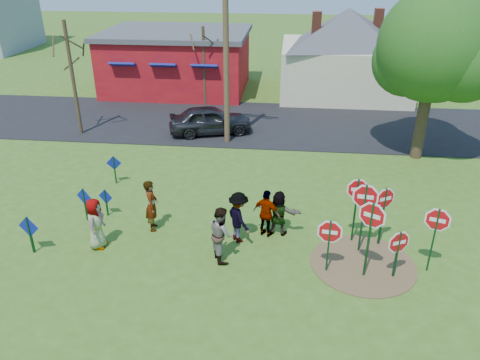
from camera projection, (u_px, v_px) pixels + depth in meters
The scene contains 27 objects.
ground at pixel (222, 238), 15.65m from camera, with size 120.00×120.00×0.00m, color #3A5F1B.
road at pixel (251, 123), 25.88m from camera, with size 120.00×7.50×0.04m, color black.
dirt_patch at pixel (363, 264), 14.33m from camera, with size 3.20×3.20×0.03m, color brown.
red_building at pixel (178, 60), 31.32m from camera, with size 9.40×7.69×3.90m.
cream_house at pixel (345, 49), 29.87m from camera, with size 9.40×9.40×6.50m.
stop_sign_a at pixel (329, 235), 13.50m from camera, with size 0.99×0.13×1.88m.
stop_sign_b at pixel (357, 195), 14.72m from camera, with size 0.94×0.08×2.40m.
stop_sign_c at pixel (371, 223), 13.04m from camera, with size 0.94×0.54×2.60m.
stop_sign_d at pixel (384, 203), 14.62m from camera, with size 0.85×0.48×2.19m.
stop_sign_e at pixel (398, 245), 13.30m from camera, with size 0.87×0.41×1.69m.
stop_sign_f at pixel (437, 225), 13.36m from camera, with size 0.94×0.32×2.26m.
stop_sign_g at pixel (365, 203), 14.20m from camera, with size 1.08×0.15×2.52m.
blue_diamond_a at pixel (29, 231), 14.55m from camera, with size 0.72×0.16×1.31m.
blue_diamond_b at pixel (85, 201), 16.35m from camera, with size 0.61×0.22×1.25m.
blue_diamond_c at pixel (106, 200), 16.68m from camera, with size 0.56×0.18×1.06m.
blue_diamond_d at pixel (114, 167), 18.96m from camera, with size 0.61×0.09×1.22m.
person_a at pixel (96, 224), 14.82m from camera, with size 0.84×0.55×1.73m, color #425586.
person_b at pixel (152, 205), 15.77m from camera, with size 0.67×0.44×1.83m, color #2B7B67.
person_c at pixel (221, 234), 14.23m from camera, with size 0.88×0.68×1.81m, color brown.
person_d at pixel (239, 217), 15.12m from camera, with size 1.14×0.66×1.77m, color #333338.
person_e at pixel (267, 214), 15.42m from camera, with size 0.99×0.41×1.69m, color #502C5A.
person_f at pixel (279, 213), 15.56m from camera, with size 1.47×0.47×1.58m, color #194A2F.
suv at pixel (210, 120), 24.10m from camera, with size 1.70×4.22×1.44m, color #2D2C31.
utility_pole at pixel (226, 50), 21.35m from camera, with size 2.07×0.64×8.63m.
leafy_tree at pixel (437, 52), 19.56m from camera, with size 5.26×4.80×7.48m.
bare_tree_west at pixel (70, 63), 22.79m from camera, with size 1.80×1.80×5.69m.
bare_tree_east at pixel (204, 55), 27.55m from camera, with size 1.80×1.80×4.68m.
Camera 1 is at (1.98, -13.02, 8.70)m, focal length 35.00 mm.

